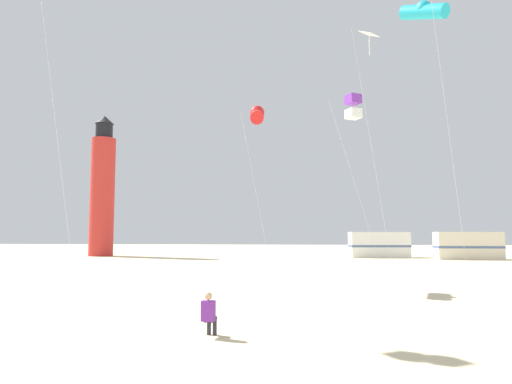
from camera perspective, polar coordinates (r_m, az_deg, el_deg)
kite_flyer_standing at (r=12.43m, az=-5.82°, el=-14.67°), size 0.36×0.53×1.16m
kite_tube_cyan at (r=25.09m, az=20.03°, el=20.29°), size 2.67×2.76×14.02m
kite_tube_scarlet at (r=24.90m, az=0.15°, el=9.52°), size 1.71×2.54×9.67m
kite_box_violet at (r=22.65m, az=11.94°, el=10.25°), size 2.50×1.66×9.23m
kite_diamond_white at (r=26.87m, az=13.85°, el=17.12°), size 1.88×1.65×13.70m
lighthouse_distant at (r=57.76m, az=-18.46°, el=0.28°), size 2.80×2.80×16.80m
rv_van_white at (r=53.12m, az=14.97°, el=-6.33°), size 6.62×2.88×2.80m
rv_van_cream at (r=52.39m, az=24.74°, el=-6.05°), size 6.46×2.39×2.80m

